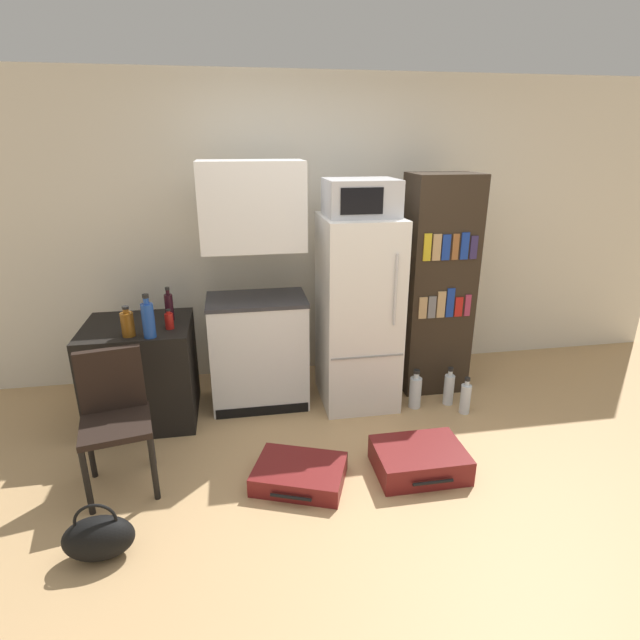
# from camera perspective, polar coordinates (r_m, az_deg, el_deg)

# --- Properties ---
(ground_plane) EXTENTS (24.00, 24.00, 0.00)m
(ground_plane) POSITION_cam_1_polar(r_m,az_deg,el_deg) (3.22, 7.01, -19.83)
(ground_plane) COLOR tan
(wall_back) EXTENTS (6.40, 0.10, 2.57)m
(wall_back) POSITION_cam_1_polar(r_m,az_deg,el_deg) (4.53, 2.85, 10.21)
(wall_back) COLOR silver
(wall_back) RESTS_ON ground_plane
(side_table) EXTENTS (0.77, 0.68, 0.77)m
(side_table) POSITION_cam_1_polar(r_m,az_deg,el_deg) (4.04, -19.63, -5.62)
(side_table) COLOR black
(side_table) RESTS_ON ground_plane
(kitchen_hutch) EXTENTS (0.77, 0.49, 1.91)m
(kitchen_hutch) POSITION_cam_1_polar(r_m,az_deg,el_deg) (3.89, -7.28, 2.26)
(kitchen_hutch) COLOR white
(kitchen_hutch) RESTS_ON ground_plane
(refrigerator) EXTENTS (0.58, 0.67, 1.52)m
(refrigerator) POSITION_cam_1_polar(r_m,az_deg,el_deg) (3.97, 4.34, 0.86)
(refrigerator) COLOR white
(refrigerator) RESTS_ON ground_plane
(microwave) EXTENTS (0.52, 0.43, 0.27)m
(microwave) POSITION_cam_1_polar(r_m,az_deg,el_deg) (3.77, 4.70, 13.77)
(microwave) COLOR #B7B7BC
(microwave) RESTS_ON refrigerator
(bookshelf) EXTENTS (0.54, 0.41, 1.81)m
(bookshelf) POSITION_cam_1_polar(r_m,az_deg,el_deg) (4.25, 13.19, 3.78)
(bookshelf) COLOR #2D2319
(bookshelf) RESTS_ON ground_plane
(bottle_blue_soda) EXTENTS (0.08, 0.08, 0.31)m
(bottle_blue_soda) POSITION_cam_1_polar(r_m,az_deg,el_deg) (3.58, -19.04, 0.06)
(bottle_blue_soda) COLOR #1E47A3
(bottle_blue_soda) RESTS_ON side_table
(bottle_amber_beer) EXTENTS (0.09, 0.09, 0.22)m
(bottle_amber_beer) POSITION_cam_1_polar(r_m,az_deg,el_deg) (3.67, -21.14, -0.39)
(bottle_amber_beer) COLOR brown
(bottle_amber_beer) RESTS_ON side_table
(bottle_ketchup_red) EXTENTS (0.06, 0.06, 0.15)m
(bottle_ketchup_red) POSITION_cam_1_polar(r_m,az_deg,el_deg) (3.72, -16.85, -0.06)
(bottle_ketchup_red) COLOR #AD1914
(bottle_ketchup_red) RESTS_ON side_table
(bottle_wine_dark) EXTENTS (0.06, 0.06, 0.26)m
(bottle_wine_dark) POSITION_cam_1_polar(r_m,az_deg,el_deg) (3.89, -16.86, 1.50)
(bottle_wine_dark) COLOR black
(bottle_wine_dark) RESTS_ON side_table
(chair) EXTENTS (0.47, 0.47, 0.87)m
(chair) POSITION_cam_1_polar(r_m,az_deg,el_deg) (3.32, -22.47, -9.27)
(chair) COLOR black
(chair) RESTS_ON ground_plane
(suitcase_large_flat) EXTENTS (0.67, 0.58, 0.12)m
(suitcase_large_flat) POSITION_cam_1_polar(r_m,az_deg,el_deg) (3.30, -2.35, -17.17)
(suitcase_large_flat) COLOR maroon
(suitcase_large_flat) RESTS_ON ground_plane
(suitcase_small_flat) EXTENTS (0.58, 0.46, 0.17)m
(suitcase_small_flat) POSITION_cam_1_polar(r_m,az_deg,el_deg) (3.44, 11.28, -15.39)
(suitcase_small_flat) COLOR maroon
(suitcase_small_flat) RESTS_ON ground_plane
(handbag) EXTENTS (0.36, 0.20, 0.33)m
(handbag) POSITION_cam_1_polar(r_m,az_deg,el_deg) (3.02, -23.98, -21.77)
(handbag) COLOR black
(handbag) RESTS_ON ground_plane
(water_bottle_front) EXTENTS (0.08, 0.08, 0.32)m
(water_bottle_front) POSITION_cam_1_polar(r_m,az_deg,el_deg) (4.24, 14.51, -7.60)
(water_bottle_front) COLOR silver
(water_bottle_front) RESTS_ON ground_plane
(water_bottle_middle) EXTENTS (0.08, 0.08, 0.31)m
(water_bottle_middle) POSITION_cam_1_polar(r_m,az_deg,el_deg) (4.14, 16.29, -8.55)
(water_bottle_middle) COLOR silver
(water_bottle_middle) RESTS_ON ground_plane
(water_bottle_back) EXTENTS (0.10, 0.10, 0.33)m
(water_bottle_back) POSITION_cam_1_polar(r_m,az_deg,el_deg) (4.13, 10.83, -8.03)
(water_bottle_back) COLOR silver
(water_bottle_back) RESTS_ON ground_plane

